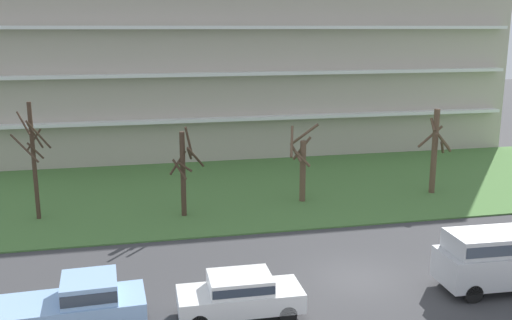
# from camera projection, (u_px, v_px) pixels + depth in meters

# --- Properties ---
(ground) EXTENTS (160.00, 160.00, 0.00)m
(ground) POSITION_uv_depth(u_px,v_px,m) (358.00, 279.00, 23.53)
(ground) COLOR #38383A
(grass_lawn_strip) EXTENTS (80.00, 16.00, 0.08)m
(grass_lawn_strip) POSITION_uv_depth(u_px,v_px,m) (274.00, 187.00, 36.85)
(grass_lawn_strip) COLOR #477238
(grass_lawn_strip) RESTS_ON ground
(apartment_building) EXTENTS (43.34, 13.86, 16.68)m
(apartment_building) POSITION_uv_depth(u_px,v_px,m) (233.00, 47.00, 48.73)
(apartment_building) COLOR #B2A899
(apartment_building) RESTS_ON ground
(tree_far_left) EXTENTS (1.95, 1.47, 6.33)m
(tree_far_left) POSITION_uv_depth(u_px,v_px,m) (34.00, 157.00, 29.91)
(tree_far_left) COLOR #423023
(tree_far_left) RESTS_ON ground
(tree_left) EXTENTS (1.92, 1.92, 5.04)m
(tree_left) POSITION_uv_depth(u_px,v_px,m) (184.00, 170.00, 30.66)
(tree_left) COLOR #423023
(tree_left) RESTS_ON ground
(tree_center) EXTENTS (2.02, 1.78, 4.58)m
(tree_center) POSITION_uv_depth(u_px,v_px,m) (302.00, 164.00, 33.42)
(tree_center) COLOR brown
(tree_center) RESTS_ON ground
(tree_right) EXTENTS (1.64, 1.80, 5.26)m
(tree_right) POSITION_uv_depth(u_px,v_px,m) (435.00, 149.00, 34.94)
(tree_right) COLOR brown
(tree_right) RESTS_ON ground
(sedan_white_near_left) EXTENTS (4.43, 1.87, 1.57)m
(sedan_white_near_left) POSITION_uv_depth(u_px,v_px,m) (240.00, 294.00, 20.34)
(sedan_white_near_left) COLOR white
(sedan_white_near_left) RESTS_ON ground
(van_silver_center_left) EXTENTS (5.26, 2.16, 2.36)m
(van_silver_center_left) POSITION_uv_depth(u_px,v_px,m) (506.00, 255.00, 22.41)
(van_silver_center_left) COLOR #B7BABF
(van_silver_center_left) RESTS_ON ground
(pickup_blue_near_right) EXTENTS (5.48, 2.24, 1.95)m
(pickup_blue_near_right) POSITION_uv_depth(u_px,v_px,m) (70.00, 306.00, 19.12)
(pickup_blue_near_right) COLOR #8CB2E0
(pickup_blue_near_right) RESTS_ON ground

